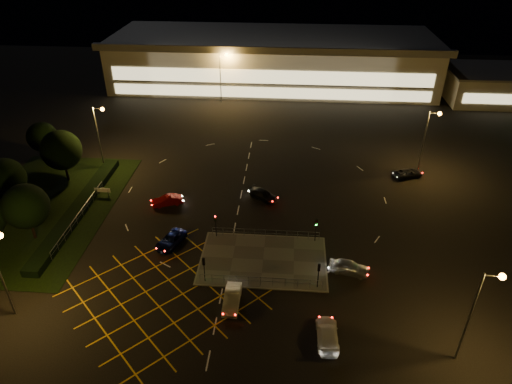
# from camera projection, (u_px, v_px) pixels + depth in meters

# --- Properties ---
(ground) EXTENTS (180.00, 180.00, 0.00)m
(ground) POSITION_uv_depth(u_px,v_px,m) (247.00, 249.00, 53.93)
(ground) COLOR black
(ground) RESTS_ON ground
(pedestrian_island) EXTENTS (14.00, 9.00, 0.12)m
(pedestrian_island) POSITION_uv_depth(u_px,v_px,m) (263.00, 260.00, 52.07)
(pedestrian_island) COLOR #4C4944
(pedestrian_island) RESTS_ON ground
(grass_verge) EXTENTS (18.00, 30.00, 0.08)m
(grass_verge) POSITION_uv_depth(u_px,v_px,m) (43.00, 210.00, 60.85)
(grass_verge) COLOR black
(grass_verge) RESTS_ON ground
(hedge) EXTENTS (2.00, 26.00, 1.00)m
(hedge) POSITION_uv_depth(u_px,v_px,m) (79.00, 209.00, 60.28)
(hedge) COLOR black
(hedge) RESTS_ON ground
(supermarket) EXTENTS (72.00, 26.50, 10.50)m
(supermarket) POSITION_uv_depth(u_px,v_px,m) (273.00, 59.00, 103.70)
(supermarket) COLOR beige
(supermarket) RESTS_ON ground
(retail_unit_a) EXTENTS (18.80, 14.80, 6.35)m
(retail_unit_a) POSITION_uv_depth(u_px,v_px,m) (491.00, 85.00, 94.98)
(retail_unit_a) COLOR beige
(retail_unit_a) RESTS_ON ground
(streetlight_sw) EXTENTS (1.78, 0.56, 10.03)m
(streetlight_sw) POSITION_uv_depth(u_px,v_px,m) (0.00, 263.00, 41.73)
(streetlight_sw) COLOR slate
(streetlight_sw) RESTS_ON ground
(streetlight_se) EXTENTS (1.78, 0.56, 10.03)m
(streetlight_se) POSITION_uv_depth(u_px,v_px,m) (479.00, 305.00, 37.25)
(streetlight_se) COLOR slate
(streetlight_se) RESTS_ON ground
(streetlight_nw) EXTENTS (1.78, 0.56, 10.03)m
(streetlight_nw) POSITION_uv_depth(u_px,v_px,m) (100.00, 129.00, 67.32)
(streetlight_nw) COLOR slate
(streetlight_nw) RESTS_ON ground
(streetlight_ne) EXTENTS (1.78, 0.56, 10.03)m
(streetlight_ne) POSITION_uv_depth(u_px,v_px,m) (428.00, 134.00, 65.83)
(streetlight_ne) COLOR slate
(streetlight_ne) RESTS_ON ground
(streetlight_far_left) EXTENTS (1.78, 0.56, 10.03)m
(streetlight_far_left) POSITION_uv_depth(u_px,v_px,m) (222.00, 71.00, 91.84)
(streetlight_far_left) COLOR slate
(streetlight_far_left) RESTS_ON ground
(streetlight_far_right) EXTENTS (1.78, 0.56, 10.03)m
(streetlight_far_right) POSITION_uv_depth(u_px,v_px,m) (422.00, 73.00, 90.88)
(streetlight_far_right) COLOR slate
(streetlight_far_right) RESTS_ON ground
(signal_sw) EXTENTS (0.28, 0.30, 3.15)m
(signal_sw) POSITION_uv_depth(u_px,v_px,m) (204.00, 265.00, 47.87)
(signal_sw) COLOR black
(signal_sw) RESTS_ON pedestrian_island
(signal_se) EXTENTS (0.28, 0.30, 3.15)m
(signal_se) POSITION_uv_depth(u_px,v_px,m) (319.00, 271.00, 47.07)
(signal_se) COLOR black
(signal_se) RESTS_ON pedestrian_island
(signal_nw) EXTENTS (0.28, 0.30, 3.15)m
(signal_nw) POSITION_uv_depth(u_px,v_px,m) (216.00, 221.00, 54.64)
(signal_nw) COLOR black
(signal_nw) RESTS_ON pedestrian_island
(signal_ne) EXTENTS (0.28, 0.30, 3.15)m
(signal_ne) POSITION_uv_depth(u_px,v_px,m) (316.00, 226.00, 53.85)
(signal_ne) COLOR black
(signal_ne) RESTS_ON pedestrian_island
(tree_b) EXTENTS (5.40, 5.40, 7.35)m
(tree_b) POSITION_uv_depth(u_px,v_px,m) (4.00, 179.00, 58.70)
(tree_b) COLOR black
(tree_b) RESTS_ON ground
(tree_c) EXTENTS (5.76, 5.76, 7.84)m
(tree_c) POSITION_uv_depth(u_px,v_px,m) (61.00, 150.00, 65.06)
(tree_c) COLOR black
(tree_c) RESTS_ON ground
(tree_d) EXTENTS (4.68, 4.68, 6.37)m
(tree_d) POSITION_uv_depth(u_px,v_px,m) (42.00, 137.00, 71.04)
(tree_d) COLOR black
(tree_d) RESTS_ON ground
(tree_e) EXTENTS (5.40, 5.40, 7.35)m
(tree_e) POSITION_uv_depth(u_px,v_px,m) (26.00, 206.00, 53.21)
(tree_e) COLOR black
(tree_e) RESTS_ON ground
(car_queue_white) EXTENTS (1.58, 4.42, 1.45)m
(car_queue_white) POSITION_uv_depth(u_px,v_px,m) (232.00, 299.00, 45.96)
(car_queue_white) COLOR silver
(car_queue_white) RESTS_ON ground
(car_left_blue) EXTENTS (3.54, 4.99, 1.26)m
(car_left_blue) POSITION_uv_depth(u_px,v_px,m) (171.00, 240.00, 54.29)
(car_left_blue) COLOR #0B1446
(car_left_blue) RESTS_ON ground
(car_far_dkgrey) EXTENTS (4.57, 3.95, 1.26)m
(car_far_dkgrey) POSITION_uv_depth(u_px,v_px,m) (263.00, 195.00, 62.99)
(car_far_dkgrey) COLOR black
(car_far_dkgrey) RESTS_ON ground
(car_right_silver) EXTENTS (4.74, 2.74, 1.52)m
(car_right_silver) POSITION_uv_depth(u_px,v_px,m) (349.00, 267.00, 49.97)
(car_right_silver) COLOR silver
(car_right_silver) RESTS_ON ground
(car_circ_red) EXTENTS (4.32, 2.79, 1.34)m
(car_circ_red) POSITION_uv_depth(u_px,v_px,m) (167.00, 200.00, 61.64)
(car_circ_red) COLOR maroon
(car_circ_red) RESTS_ON ground
(car_east_grey) EXTENTS (4.94, 3.56, 1.25)m
(car_east_grey) POSITION_uv_depth(u_px,v_px,m) (408.00, 173.00, 68.13)
(car_east_grey) COLOR black
(car_east_grey) RESTS_ON ground
(car_approach_white) EXTENTS (2.08, 4.89, 1.40)m
(car_approach_white) POSITION_uv_depth(u_px,v_px,m) (327.00, 334.00, 42.10)
(car_approach_white) COLOR silver
(car_approach_white) RESTS_ON ground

